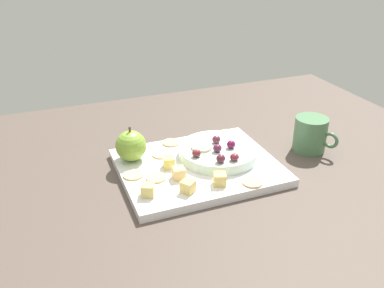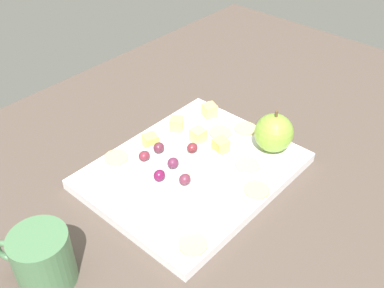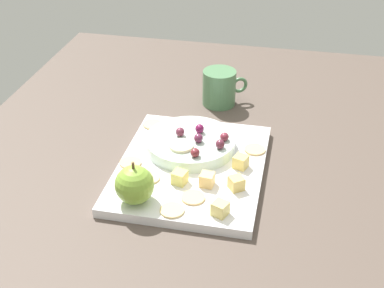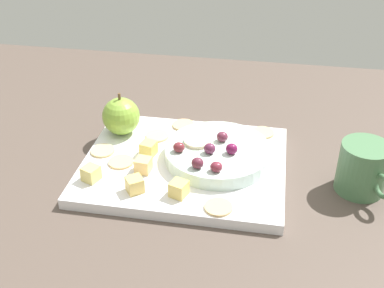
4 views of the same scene
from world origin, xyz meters
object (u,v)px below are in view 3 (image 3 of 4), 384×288
object	(u,v)px
grape_0	(180,132)
serving_dish	(190,143)
cracker_2	(193,198)
grape_3	(200,129)
apple_whole	(134,185)
cracker_5	(153,124)
grape_5	(198,138)
cheese_cube_1	(241,162)
cheese_cube_4	(180,177)
grape_2	(195,153)
apple_slice_0	(181,146)
platter	(191,168)
cup	(220,88)
cracker_1	(172,210)
grape_1	(224,137)
grape_4	(220,144)
cheese_cube_0	(207,180)
cheese_cube_3	(220,209)
cracker_4	(149,178)
cheese_cube_2	(236,183)
cracker_3	(130,163)
cracker_0	(255,150)

from	to	relation	value
grape_0	serving_dish	bearing A→B (deg)	-101.42
cracker_2	grape_3	distance (cm)	19.07
apple_whole	cracker_5	size ratio (longest dim) A/B	1.63
grape_5	cheese_cube_1	bearing A→B (deg)	-111.18
cheese_cube_4	cracker_5	distance (cm)	22.11
apple_whole	grape_2	bearing A→B (deg)	-33.06
grape_3	apple_slice_0	distance (cm)	6.65
platter	cup	distance (cm)	29.49
platter	grape_5	size ratio (longest dim) A/B	17.45
cracker_1	grape_2	distance (cm)	14.42
serving_dish	cheese_cube_4	size ratio (longest dim) A/B	7.37
grape_3	apple_slice_0	bearing A→B (deg)	158.23
platter	grape_1	xyz separation A→B (cm)	(6.20, -5.45, 4.14)
apple_whole	cheese_cube_4	xyz separation A→B (cm)	(6.78, -6.46, -2.25)
apple_whole	grape_1	world-z (taller)	apple_whole
serving_dish	grape_4	xyz separation A→B (cm)	(-2.49, -6.52, 2.12)
serving_dish	cheese_cube_0	bearing A→B (deg)	-154.10
cheese_cube_3	cracker_2	xyz separation A→B (cm)	(3.29, 5.42, -1.04)
grape_3	grape_5	distance (cm)	3.66
grape_0	grape_2	world-z (taller)	grape_0
cheese_cube_3	grape_3	size ratio (longest dim) A/B	1.25
cracker_4	grape_4	bearing A→B (deg)	-51.31
cracker_2	apple_slice_0	distance (cm)	13.69
cracker_1	cracker_4	size ratio (longest dim) A/B	1.00
grape_4	grape_1	bearing A→B (deg)	-6.71
cracker_1	cracker_4	world-z (taller)	same
cheese_cube_2	grape_2	world-z (taller)	grape_2
grape_0	apple_slice_0	world-z (taller)	grape_0
cheese_cube_0	grape_1	size ratio (longest dim) A/B	1.25
cracker_4	cup	world-z (taller)	cup
grape_3	cheese_cube_4	bearing A→B (deg)	176.72
cheese_cube_4	cracker_3	size ratio (longest dim) A/B	0.58
cheese_cube_3	cracker_3	xyz separation A→B (cm)	(11.51, 19.65, -1.04)
cracker_1	grape_5	xyz separation A→B (cm)	(19.22, -0.74, 3.11)
serving_dish	cracker_0	distance (cm)	13.19
platter	apple_whole	xyz separation A→B (cm)	(-13.30, 7.28, 4.42)
cheese_cube_1	grape_3	distance (cm)	12.07
cheese_cube_2	grape_3	world-z (taller)	grape_3
cheese_cube_1	cracker_3	distance (cm)	21.46
apple_whole	cheese_cube_0	size ratio (longest dim) A/B	2.82
apple_whole	cheese_cube_1	distance (cm)	22.14
grape_1	grape_2	world-z (taller)	same
serving_dish	grape_3	world-z (taller)	grape_3
apple_whole	grape_4	distance (cm)	20.56
cheese_cube_4	cracker_2	size ratio (longest dim) A/B	0.58
apple_whole	cracker_2	size ratio (longest dim) A/B	1.63
grape_3	cheese_cube_3	bearing A→B (deg)	-159.99
cracker_2	grape_2	size ratio (longest dim) A/B	2.16
cheese_cube_0	grape_5	size ratio (longest dim) A/B	1.25
cracker_3	grape_5	world-z (taller)	grape_5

